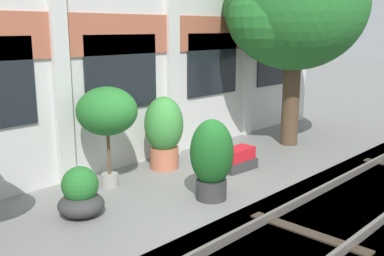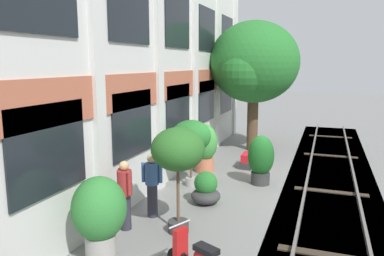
% 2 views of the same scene
% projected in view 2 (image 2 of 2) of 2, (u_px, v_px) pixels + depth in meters
% --- Properties ---
extents(ground_plane, '(80.00, 80.00, 0.00)m').
position_uv_depth(ground_plane, '(255.00, 182.00, 12.15)').
color(ground_plane, slate).
extents(apartment_facade, '(16.11, 0.64, 7.31)m').
position_uv_depth(apartment_facade, '(171.00, 68.00, 12.50)').
color(apartment_facade, silver).
rests_on(apartment_facade, ground).
extents(rail_tracks, '(23.75, 2.80, 0.43)m').
position_uv_depth(rail_tracks, '(330.00, 194.00, 11.39)').
color(rail_tracks, '#5B5449').
rests_on(rail_tracks, ground).
extents(broadleaf_tree, '(4.03, 3.84, 5.60)m').
position_uv_depth(broadleaf_tree, '(254.00, 65.00, 16.06)').
color(broadleaf_tree, '#4C3826').
rests_on(broadleaf_tree, ground).
extents(potted_plant_low_pan, '(1.24, 1.24, 2.09)m').
position_uv_depth(potted_plant_low_pan, '(191.00, 137.00, 11.51)').
color(potted_plant_low_pan, gray).
rests_on(potted_plant_low_pan, ground).
extents(potted_plant_ribbed_drum, '(1.05, 1.05, 1.70)m').
position_uv_depth(potted_plant_ribbed_drum, '(99.00, 213.00, 7.15)').
color(potted_plant_ribbed_drum, gray).
rests_on(potted_plant_ribbed_drum, ground).
extents(potted_plant_square_trough, '(0.93, 0.53, 0.53)m').
position_uv_depth(potted_plant_square_trough, '(248.00, 161.00, 13.84)').
color(potted_plant_square_trough, '#333333').
rests_on(potted_plant_square_trough, ground).
extents(potted_plant_glazed_jar, '(0.83, 0.83, 1.57)m').
position_uv_depth(potted_plant_glazed_jar, '(261.00, 159.00, 11.82)').
color(potted_plant_glazed_jar, '#333333').
rests_on(potted_plant_glazed_jar, ground).
extents(potted_plant_tall_urn, '(1.19, 1.19, 2.43)m').
position_uv_depth(potted_plant_tall_urn, '(178.00, 153.00, 8.24)').
color(potted_plant_tall_urn, '#333333').
rests_on(potted_plant_tall_urn, ground).
extents(potted_plant_wide_bowl, '(0.82, 0.82, 0.90)m').
position_uv_depth(potted_plant_wide_bowl, '(206.00, 190.00, 10.24)').
color(potted_plant_wide_bowl, '#333333').
rests_on(potted_plant_wide_bowl, ground).
extents(potted_plant_stone_basin, '(0.91, 0.91, 1.70)m').
position_uv_depth(potted_plant_stone_basin, '(204.00, 146.00, 13.17)').
color(potted_plant_stone_basin, '#B76647').
rests_on(potted_plant_stone_basin, ground).
extents(resident_by_doorway, '(0.34, 0.52, 1.61)m').
position_uv_depth(resident_by_doorway, '(152.00, 184.00, 9.28)').
color(resident_by_doorway, '#282833').
rests_on(resident_by_doorway, ground).
extents(resident_watching_tracks, '(0.34, 0.46, 1.63)m').
position_uv_depth(resident_watching_tracks, '(125.00, 193.00, 8.56)').
color(resident_watching_tracks, '#282833').
rests_on(resident_watching_tracks, ground).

